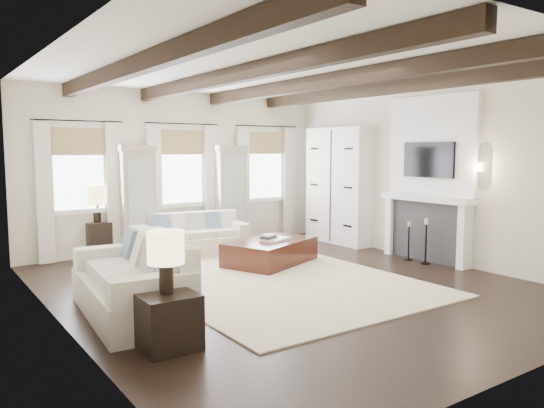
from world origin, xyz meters
TOP-DOWN VIEW (x-y plane):
  - ground at (0.00, 0.00)m, footprint 7.50×7.50m
  - room_shell at (0.75, 0.90)m, footprint 6.54×7.54m
  - area_rug at (-0.02, 0.28)m, footprint 3.67×4.57m
  - sofa_back at (-0.06, 2.93)m, footprint 1.99×1.13m
  - sofa_left at (-2.38, -0.04)m, footprint 1.21×2.33m
  - ottoman at (0.62, 1.39)m, footprint 1.91×1.57m
  - tray at (0.69, 1.34)m, footprint 0.61×0.54m
  - book_lower at (0.56, 1.36)m, footprint 0.32×0.28m
  - book_upper at (0.57, 1.37)m, footprint 0.27×0.24m
  - side_table_front at (-2.53, -1.31)m, footprint 0.58×0.58m
  - lamp_front at (-2.53, -1.31)m, footprint 0.38×0.38m
  - side_table_back at (-1.73, 3.78)m, footprint 0.45×0.45m
  - lamp_back at (-1.73, 3.78)m, footprint 0.40×0.40m
  - candlestick_near at (2.90, -0.18)m, footprint 0.17×0.17m
  - candlestick_far at (2.90, 0.21)m, footprint 0.15×0.15m

SIDE VIEW (x-z plane):
  - ground at x=0.00m, z-range 0.00..0.00m
  - area_rug at x=-0.02m, z-range 0.00..0.02m
  - ottoman at x=0.62m, z-range 0.00..0.43m
  - side_table_front at x=-2.53m, z-range 0.00..0.58m
  - candlestick_far at x=2.90m, z-range -0.06..0.66m
  - sofa_back at x=-0.06m, z-range -0.08..0.73m
  - side_table_back at x=-1.73m, z-range 0.00..0.67m
  - candlestick_near at x=2.90m, z-range -0.07..0.75m
  - sofa_left at x=-2.38m, z-range -0.10..0.87m
  - tray at x=0.69m, z-range 0.43..0.47m
  - book_lower at x=0.56m, z-range 0.47..0.51m
  - book_upper at x=0.57m, z-range 0.51..0.54m
  - lamp_front at x=-2.53m, z-range 0.69..1.34m
  - lamp_back at x=-1.73m, z-range 0.79..1.49m
  - room_shell at x=0.75m, z-range 0.28..3.50m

